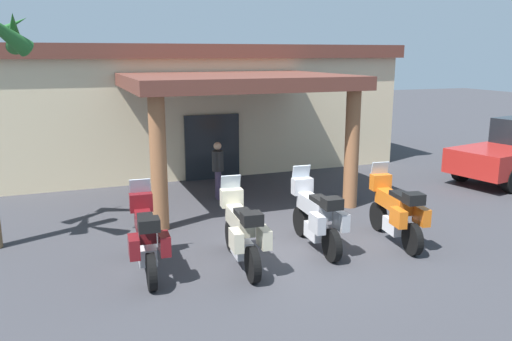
{
  "coord_description": "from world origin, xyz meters",
  "views": [
    {
      "loc": [
        -4.26,
        -9.51,
        4.0
      ],
      "look_at": [
        -0.06,
        2.07,
        1.2
      ],
      "focal_mm": 36.19,
      "sensor_mm": 36.0,
      "label": 1
    }
  ],
  "objects_px": {
    "motel_building": "(189,103)",
    "motorcycle_maroon": "(146,237)",
    "motorcycle_orange": "(396,211)",
    "motorcycle_silver": "(316,216)",
    "pedestrian": "(218,166)",
    "motorcycle_cream": "(242,231)"
  },
  "relations": [
    {
      "from": "motel_building",
      "to": "motorcycle_orange",
      "type": "xyz_separation_m",
      "value": [
        2.22,
        -9.93,
        -1.49
      ]
    },
    {
      "from": "motorcycle_cream",
      "to": "pedestrian",
      "type": "distance_m",
      "value": 4.8
    },
    {
      "from": "motorcycle_maroon",
      "to": "motorcycle_cream",
      "type": "relative_size",
      "value": 1.0
    },
    {
      "from": "motorcycle_maroon",
      "to": "motorcycle_cream",
      "type": "distance_m",
      "value": 1.78
    },
    {
      "from": "pedestrian",
      "to": "motel_building",
      "type": "bearing_deg",
      "value": -89.64
    },
    {
      "from": "motel_building",
      "to": "motorcycle_orange",
      "type": "distance_m",
      "value": 10.29
    },
    {
      "from": "motel_building",
      "to": "motorcycle_maroon",
      "type": "xyz_separation_m",
      "value": [
        -3.06,
        -9.73,
        -1.49
      ]
    },
    {
      "from": "motel_building",
      "to": "motorcycle_cream",
      "type": "bearing_deg",
      "value": -98.4
    },
    {
      "from": "motorcycle_maroon",
      "to": "motel_building",
      "type": "bearing_deg",
      "value": -14.87
    },
    {
      "from": "motel_building",
      "to": "motorcycle_cream",
      "type": "distance_m",
      "value": 10.22
    },
    {
      "from": "motorcycle_cream",
      "to": "motorcycle_silver",
      "type": "bearing_deg",
      "value": -74.9
    },
    {
      "from": "motorcycle_maroon",
      "to": "pedestrian",
      "type": "relative_size",
      "value": 1.37
    },
    {
      "from": "motel_building",
      "to": "motorcycle_silver",
      "type": "relative_size",
      "value": 6.48
    },
    {
      "from": "motel_building",
      "to": "motorcycle_maroon",
      "type": "relative_size",
      "value": 6.48
    },
    {
      "from": "motorcycle_maroon",
      "to": "pedestrian",
      "type": "xyz_separation_m",
      "value": [
        2.62,
        4.42,
        0.23
      ]
    },
    {
      "from": "motel_building",
      "to": "motorcycle_maroon",
      "type": "distance_m",
      "value": 10.31
    },
    {
      "from": "motorcycle_orange",
      "to": "pedestrian",
      "type": "height_order",
      "value": "pedestrian"
    },
    {
      "from": "motorcycle_cream",
      "to": "motorcycle_orange",
      "type": "xyz_separation_m",
      "value": [
        3.52,
        0.1,
        0.0
      ]
    },
    {
      "from": "motel_building",
      "to": "pedestrian",
      "type": "xyz_separation_m",
      "value": [
        -0.43,
        -5.32,
        -1.26
      ]
    },
    {
      "from": "motorcycle_silver",
      "to": "motel_building",
      "type": "bearing_deg",
      "value": 4.75
    },
    {
      "from": "pedestrian",
      "to": "motorcycle_orange",
      "type": "bearing_deg",
      "value": 124.89
    },
    {
      "from": "motorcycle_orange",
      "to": "motel_building",
      "type": "bearing_deg",
      "value": 19.86
    }
  ]
}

